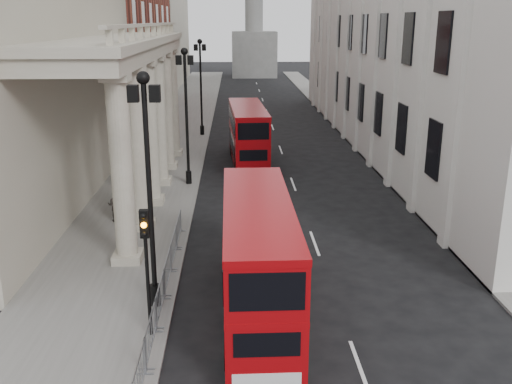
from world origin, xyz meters
name	(u,v)px	position (x,y,z in m)	size (l,w,h in m)	color
ground	(159,373)	(0.00, 0.00, 0.00)	(260.00, 260.00, 0.00)	black
sidewalk_west	(168,150)	(-3.00, 30.00, 0.06)	(6.00, 140.00, 0.12)	slate
sidewalk_east	(373,148)	(13.50, 30.00, 0.06)	(3.00, 140.00, 0.12)	slate
kerb	(205,149)	(-0.05, 30.00, 0.07)	(0.20, 140.00, 0.14)	slate
portico_building	(6,94)	(-10.50, 18.00, 6.00)	(9.00, 28.00, 12.00)	#A29B88
brick_building	(110,10)	(-10.50, 48.00, 11.00)	(9.00, 32.00, 22.00)	maroon
west_building_far	(152,20)	(-10.50, 80.00, 10.00)	(9.00, 30.00, 20.00)	#A29B88
lamp_post_south	(149,177)	(-0.60, 4.00, 4.91)	(1.05, 0.44, 8.32)	black
lamp_post_mid	(186,107)	(-0.60, 20.00, 4.91)	(1.05, 0.44, 8.32)	black
lamp_post_north	(201,80)	(-0.60, 36.00, 4.91)	(1.05, 0.44, 8.32)	black
traffic_light	(146,250)	(-0.50, 1.98, 3.11)	(0.28, 0.33, 4.30)	black
crowd_barriers	(156,315)	(-0.35, 2.23, 0.67)	(0.50, 18.75, 1.10)	gray
bus_near	(258,257)	(3.07, 3.45, 2.16)	(2.42, 9.58, 4.12)	#9B070B
bus_far	(248,134)	(3.26, 25.67, 2.15)	(2.79, 9.65, 4.12)	#9E070B
pedestrian_a	(137,181)	(-3.48, 17.87, 0.88)	(0.55, 0.36, 1.52)	black
pedestrian_b	(116,205)	(-3.78, 13.12, 0.96)	(0.82, 0.64, 1.69)	black
pedestrian_c	(141,168)	(-3.69, 20.62, 0.96)	(0.82, 0.54, 1.68)	black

